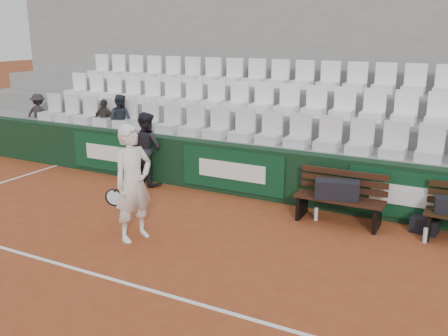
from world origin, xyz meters
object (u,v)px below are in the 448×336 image
at_px(water_bottle_near, 316,214).
at_px(spectator_a, 37,97).
at_px(bench_left, 338,210).
at_px(spectator_b, 104,102).
at_px(sports_bag_left, 337,189).
at_px(ball_kid, 147,148).
at_px(water_bottle_far, 425,235).
at_px(sports_bag_ground, 424,225).
at_px(tennis_player, 133,183).
at_px(spectator_c, 119,101).

xyz_separation_m(water_bottle_near, spectator_a, (-7.84, 1.19, 1.41)).
height_order(bench_left, spectator_b, spectator_b).
bearing_deg(bench_left, sports_bag_left, -142.84).
height_order(ball_kid, spectator_a, spectator_a).
bearing_deg(water_bottle_far, bench_left, 172.76).
distance_m(sports_bag_ground, spectator_a, 9.71).
relative_size(bench_left, spectator_a, 1.41).
relative_size(ball_kid, spectator_b, 1.47).
bearing_deg(sports_bag_ground, spectator_a, 174.68).
bearing_deg(spectator_b, water_bottle_near, 160.59).
xyz_separation_m(tennis_player, ball_kid, (-1.55, 2.46, -0.14)).
height_order(bench_left, tennis_player, tennis_player).
height_order(water_bottle_near, ball_kid, ball_kid).
bearing_deg(spectator_b, spectator_a, -7.53).
bearing_deg(water_bottle_far, spectator_b, 170.07).
bearing_deg(ball_kid, spectator_b, -7.78).
bearing_deg(water_bottle_near, bench_left, 10.19).
height_order(bench_left, water_bottle_far, bench_left).
height_order(tennis_player, spectator_c, spectator_c).
bearing_deg(spectator_a, tennis_player, 128.18).
relative_size(bench_left, water_bottle_near, 6.36).
relative_size(water_bottle_near, spectator_b, 0.22).
distance_m(sports_bag_ground, water_bottle_far, 0.41).
height_order(spectator_b, spectator_c, spectator_c).
bearing_deg(spectator_a, sports_bag_left, 150.61).
xyz_separation_m(water_bottle_near, spectator_c, (-5.17, 1.19, 1.48)).
bearing_deg(spectator_b, ball_kid, 148.52).
relative_size(water_bottle_far, spectator_b, 0.23).
relative_size(sports_bag_left, tennis_player, 0.39).
bearing_deg(water_bottle_near, sports_bag_ground, 9.69).
relative_size(bench_left, spectator_c, 1.25).
bearing_deg(sports_bag_ground, water_bottle_far, -82.01).
distance_m(sports_bag_ground, spectator_b, 7.55).
relative_size(bench_left, sports_bag_ground, 3.60).
height_order(bench_left, sports_bag_ground, bench_left).
height_order(bench_left, sports_bag_left, sports_bag_left).
height_order(water_bottle_far, tennis_player, tennis_player).
relative_size(sports_bag_ground, spectator_a, 0.39).
xyz_separation_m(sports_bag_ground, spectator_b, (-7.37, 0.89, 1.40)).
relative_size(bench_left, sports_bag_left, 2.07).
xyz_separation_m(water_bottle_far, tennis_player, (-4.08, -1.96, 0.80)).
height_order(sports_bag_ground, spectator_c, spectator_c).
height_order(water_bottle_near, spectator_c, spectator_c).
bearing_deg(sports_bag_left, spectator_a, 171.97).
distance_m(bench_left, ball_kid, 4.27).
bearing_deg(spectator_c, water_bottle_near, 160.77).
height_order(sports_bag_ground, spectator_a, spectator_a).
height_order(water_bottle_near, spectator_b, spectator_b).
bearing_deg(water_bottle_far, sports_bag_left, 174.20).
xyz_separation_m(sports_bag_ground, tennis_player, (-4.03, -2.37, 0.79)).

